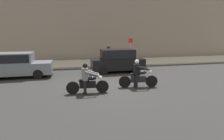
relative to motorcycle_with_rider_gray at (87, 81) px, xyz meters
name	(u,v)px	position (x,y,z in m)	size (l,w,h in m)	color
ground_plane	(106,85)	(1.22, 1.26, -0.64)	(80.00, 80.00, 0.00)	#252525
sidewalk_slab	(91,63)	(1.22, 9.26, -0.57)	(40.00, 4.40, 0.14)	#A8A399
building_facade	(87,4)	(1.22, 12.66, 5.54)	(40.00, 1.40, 12.37)	slate
motorcycle_with_rider_gray	(87,81)	(0.00, 0.00, 0.00)	(2.17, 0.70, 1.58)	black
motorcycle_with_rider_black_leather	(138,76)	(2.91, 0.46, 0.02)	(2.21, 0.74, 1.61)	black
parked_hatchback_black	(117,60)	(2.82, 4.86, 0.30)	(4.09, 1.76, 1.80)	black
parked_sedan_slate_gray	(16,65)	(-4.47, 4.62, 0.24)	(4.56, 1.82, 1.72)	slate
street_sign_post	(130,48)	(5.13, 8.71, 0.96)	(0.44, 0.08, 2.40)	gray
pedestrian_bystander	(108,51)	(3.05, 9.56, 0.53)	(0.34, 0.34, 1.75)	black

